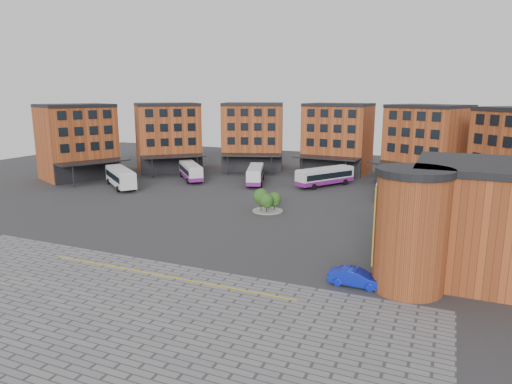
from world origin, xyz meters
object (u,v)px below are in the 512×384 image
at_px(tree_island, 267,200).
at_px(bus_a, 120,176).
at_px(blue_car, 356,277).
at_px(bus_b, 191,171).
at_px(bus_c, 255,174).
at_px(bus_d, 325,176).
at_px(bus_f, 440,194).
at_px(bus_e, 394,187).

distance_m(tree_island, bus_a, 31.16).
bearing_deg(blue_car, bus_b, 47.52).
distance_m(tree_island, bus_c, 21.06).
xyz_separation_m(tree_island, blue_car, (16.80, -20.78, -0.97)).
relative_size(bus_b, bus_d, 0.89).
distance_m(bus_b, bus_c, 13.23).
relative_size(bus_a, bus_c, 0.98).
relative_size(bus_f, blue_car, 2.22).
height_order(bus_a, bus_e, bus_a).
distance_m(tree_island, bus_f, 26.48).
height_order(bus_d, blue_car, bus_d).
bearing_deg(bus_a, bus_f, -43.44).
bearing_deg(blue_car, bus_f, -8.51).
height_order(tree_island, blue_car, tree_island).
relative_size(tree_island, bus_f, 0.41).
bearing_deg(bus_f, bus_b, -132.93).
height_order(bus_c, bus_f, bus_f).
distance_m(bus_b, bus_e, 38.53).
distance_m(bus_b, bus_f, 45.73).
relative_size(bus_e, bus_f, 1.05).
distance_m(bus_b, bus_d, 26.18).
bearing_deg(bus_d, bus_c, -135.68).
height_order(bus_c, bus_e, bus_c).
relative_size(tree_island, bus_c, 0.38).
bearing_deg(bus_c, tree_island, -81.95).
bearing_deg(bus_c, bus_a, -167.85).
xyz_separation_m(bus_d, bus_e, (12.69, -3.93, -0.18)).
height_order(tree_island, bus_b, tree_island).
relative_size(tree_island, bus_b, 0.42).
bearing_deg(bus_e, blue_car, -77.01).
xyz_separation_m(bus_a, bus_e, (46.22, 11.68, -0.39)).
distance_m(bus_e, bus_f, 7.98).
height_order(bus_b, blue_car, bus_b).
bearing_deg(bus_f, bus_a, -120.15).
height_order(bus_b, bus_f, bus_b).
bearing_deg(bus_a, bus_d, -27.01).
bearing_deg(bus_f, bus_d, -149.74).
bearing_deg(bus_c, blue_car, -75.68).
height_order(bus_b, bus_c, bus_b).
distance_m(bus_a, blue_car, 54.34).
xyz_separation_m(tree_island, bus_e, (15.58, 17.38, -0.10)).
bearing_deg(bus_b, bus_e, -41.37).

